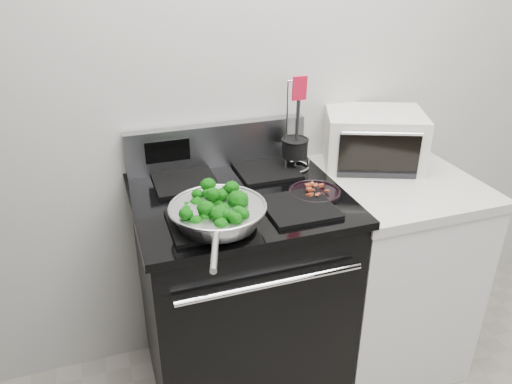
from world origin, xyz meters
name	(u,v)px	position (x,y,z in m)	size (l,w,h in m)	color
back_wall	(283,63)	(0.00, 1.75, 1.35)	(4.00, 0.02, 2.70)	beige
gas_range	(240,294)	(-0.30, 1.41, 0.49)	(0.79, 0.69, 1.13)	black
counter	(384,269)	(0.39, 1.41, 0.46)	(0.62, 0.68, 0.92)	white
skillet	(218,214)	(-0.43, 1.21, 1.00)	(0.33, 0.50, 0.07)	silver
broccoli_pile	(218,209)	(-0.43, 1.21, 1.02)	(0.25, 0.25, 0.09)	black
bacon_plate	(315,190)	(-0.03, 1.33, 0.97)	(0.20, 0.20, 0.04)	black
utensil_holder	(295,153)	(-0.01, 1.58, 1.02)	(0.13, 0.13, 0.39)	silver
toaster_oven	(373,139)	(0.36, 1.58, 1.04)	(0.49, 0.44, 0.23)	silver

